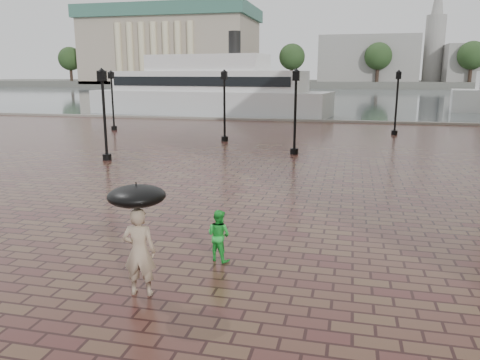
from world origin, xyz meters
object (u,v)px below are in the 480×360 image
object	(u,v)px
ferry_near	(208,90)
street_lamps	(229,105)
adult_pedestrian	(139,252)
child_pedestrian	(219,235)

from	to	relation	value
ferry_near	street_lamps	bearing A→B (deg)	-61.30
adult_pedestrian	ferry_near	world-z (taller)	ferry_near
adult_pedestrian	child_pedestrian	world-z (taller)	adult_pedestrian
street_lamps	ferry_near	bearing A→B (deg)	110.78
adult_pedestrian	street_lamps	bearing A→B (deg)	-88.17
street_lamps	ferry_near	world-z (taller)	ferry_near
street_lamps	adult_pedestrian	xyz separation A→B (m)	(3.66, -20.89, -1.44)
adult_pedestrian	ferry_near	distance (m)	42.19
child_pedestrian	ferry_near	bearing A→B (deg)	-51.69
child_pedestrian	adult_pedestrian	bearing A→B (deg)	84.10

